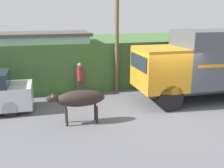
% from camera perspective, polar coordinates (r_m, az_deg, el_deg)
% --- Properties ---
extents(ground_plane, '(60.00, 60.00, 0.00)m').
position_cam_1_polar(ground_plane, '(11.84, 12.26, -5.46)').
color(ground_plane, slate).
extents(hillside_embankment, '(32.00, 6.39, 2.58)m').
position_cam_1_polar(hillside_embankment, '(17.48, 2.72, 5.90)').
color(hillside_embankment, '#426B33').
rests_on(hillside_embankment, ground_plane).
extents(building_backdrop, '(5.87, 2.70, 3.12)m').
position_cam_1_polar(building_backdrop, '(14.73, -16.30, 4.69)').
color(building_backdrop, '#8CC69E').
rests_on(building_backdrop, ground_plane).
extents(cargo_truck, '(6.61, 2.33, 3.34)m').
position_cam_1_polar(cargo_truck, '(13.21, 20.18, 4.44)').
color(cargo_truck, '#2D2D2D').
rests_on(cargo_truck, ground_plane).
extents(brown_cow, '(2.20, 0.63, 1.31)m').
position_cam_1_polar(brown_cow, '(9.97, -7.07, -3.21)').
color(brown_cow, '#2D231E').
rests_on(brown_cow, ground_plane).
extents(pedestrian_on_hill, '(0.29, 0.29, 1.70)m').
position_cam_1_polar(pedestrian_on_hill, '(13.35, -6.97, 1.45)').
color(pedestrian_on_hill, '#38332D').
rests_on(pedestrian_on_hill, ground_plane).
extents(utility_pole, '(0.90, 0.21, 6.78)m').
position_cam_1_polar(utility_pole, '(13.59, 1.07, 12.69)').
color(utility_pole, brown).
rests_on(utility_pole, ground_plane).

